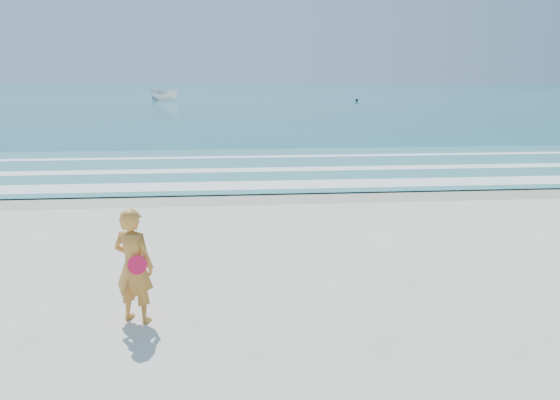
{
  "coord_description": "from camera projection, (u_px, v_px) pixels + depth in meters",
  "views": [
    {
      "loc": [
        -0.22,
        -6.77,
        3.48
      ],
      "look_at": [
        0.78,
        4.0,
        1.0
      ],
      "focal_mm": 35.0,
      "sensor_mm": 36.0,
      "label": 1
    }
  ],
  "objects": [
    {
      "name": "ground",
      "position": [
        250.0,
        339.0,
        7.37
      ],
      "size": [
        400.0,
        400.0,
        0.0
      ],
      "primitive_type": "plane",
      "color": "silver",
      "rests_on": "ground"
    },
    {
      "name": "wet_sand",
      "position": [
        238.0,
        196.0,
        16.1
      ],
      "size": [
        400.0,
        2.4,
        0.0
      ],
      "primitive_type": "cube",
      "color": "#B2A893",
      "rests_on": "ground"
    },
    {
      "name": "ocean",
      "position": [
        229.0,
        93.0,
        109.27
      ],
      "size": [
        400.0,
        190.0,
        0.04
      ],
      "primitive_type": "cube",
      "color": "#19727F",
      "rests_on": "ground"
    },
    {
      "name": "shallow",
      "position": [
        236.0,
        167.0,
        20.95
      ],
      "size": [
        400.0,
        10.0,
        0.01
      ],
      "primitive_type": "cube",
      "color": "#59B7AD",
      "rests_on": "ocean"
    },
    {
      "name": "foam_near",
      "position": [
        237.0,
        185.0,
        17.35
      ],
      "size": [
        400.0,
        1.4,
        0.01
      ],
      "primitive_type": "cube",
      "color": "white",
      "rests_on": "shallow"
    },
    {
      "name": "foam_mid",
      "position": [
        236.0,
        170.0,
        20.17
      ],
      "size": [
        400.0,
        0.9,
        0.01
      ],
      "primitive_type": "cube",
      "color": "white",
      "rests_on": "shallow"
    },
    {
      "name": "foam_far",
      "position": [
        235.0,
        157.0,
        23.37
      ],
      "size": [
        400.0,
        0.6,
        0.01
      ],
      "primitive_type": "cube",
      "color": "white",
      "rests_on": "shallow"
    },
    {
      "name": "boat",
      "position": [
        164.0,
        94.0,
        74.85
      ],
      "size": [
        4.77,
        3.3,
        1.73
      ],
      "primitive_type": "imported",
      "rotation": [
        0.0,
        0.0,
        1.17
      ],
      "color": "silver",
      "rests_on": "ocean"
    },
    {
      "name": "buoy",
      "position": [
        357.0,
        100.0,
        72.6
      ],
      "size": [
        0.38,
        0.38,
        0.38
      ],
      "primitive_type": "sphere",
      "color": "black",
      "rests_on": "ocean"
    },
    {
      "name": "woman",
      "position": [
        134.0,
        266.0,
        7.75
      ],
      "size": [
        0.72,
        0.62,
        1.68
      ],
      "color": "#C67C2E",
      "rests_on": "ground"
    }
  ]
}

